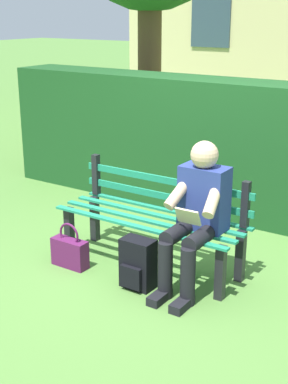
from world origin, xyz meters
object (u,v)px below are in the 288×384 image
at_px(backpack, 138,264).
at_px(park_bench, 155,218).
at_px(person_seated, 196,213).
at_px(handbag, 70,252).

bearing_deg(backpack, park_bench, -74.29).
xyz_separation_m(park_bench, person_seated, (-0.50, 0.17, 0.21)).
bearing_deg(person_seated, backpack, 36.22).
bearing_deg(park_bench, handbag, 38.19).
distance_m(park_bench, person_seated, 0.57).
xyz_separation_m(person_seated, handbag, (1.09, 0.29, -0.50)).
bearing_deg(handbag, park_bench, -141.81).
relative_size(backpack, handbag, 1.02).
bearing_deg(handbag, person_seated, -164.90).
height_order(park_bench, backpack, park_bench).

